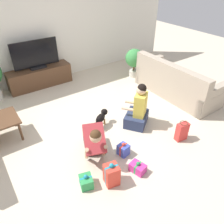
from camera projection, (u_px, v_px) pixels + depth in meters
name	position (u px, v px, depth m)	size (l,w,h in m)	color
ground_plane	(89.00, 130.00, 4.31)	(16.00, 16.00, 0.00)	beige
wall_back	(32.00, 33.00, 5.35)	(8.40, 0.06, 2.60)	white
sofa_right	(175.00, 83.00, 5.27)	(0.84, 2.10, 0.86)	tan
tv_console	(40.00, 77.00, 5.70)	(1.60, 0.44, 0.50)	brown
tv	(36.00, 56.00, 5.38)	(1.14, 0.20, 0.70)	black
potted_plant_corner_right	(134.00, 59.00, 6.04)	(0.50, 0.50, 0.79)	beige
person_kneeling	(94.00, 140.00, 3.57)	(0.57, 0.81, 0.76)	#23232D
person_sitting	(138.00, 110.00, 4.28)	(0.66, 0.63, 0.91)	#283351
dog	(101.00, 117.00, 4.31)	(0.42, 0.29, 0.31)	black
gift_box_a	(112.00, 175.00, 3.18)	(0.24, 0.24, 0.40)	red
gift_box_b	(86.00, 182.00, 3.18)	(0.23, 0.25, 0.23)	#2D934C
gift_box_c	(138.00, 168.00, 3.42)	(0.22, 0.28, 0.20)	#CC3389
gift_box_d	(123.00, 150.00, 3.70)	(0.19, 0.20, 0.25)	#3D51BC
gift_bag_a	(182.00, 131.00, 3.98)	(0.23, 0.16, 0.38)	red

